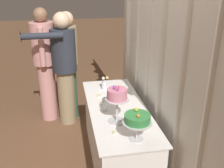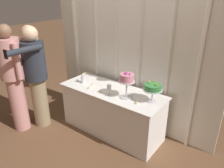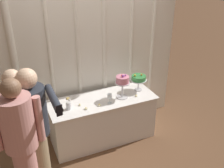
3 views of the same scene
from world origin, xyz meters
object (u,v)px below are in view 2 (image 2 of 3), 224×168
Objects in this scene: tealight_far_left at (92,84)px; wine_glass at (109,88)px; cake_display_nearleft at (127,80)px; tealight_near_left at (89,88)px; guest_man_pink_jacket at (34,70)px; flower_vase at (83,79)px; tealight_near_right at (100,91)px; guest_man_dark_suit at (13,76)px; guest_girl_blue_dress at (36,74)px; cake_table at (112,111)px; cake_display_nearright at (153,88)px; tealight_far_right at (137,103)px.

wine_glass is at bearing -14.42° from tealight_far_left.
cake_display_nearleft is 8.68× the size of tealight_near_left.
flower_vase is at bearing 31.95° from guest_man_pink_jacket.
flower_vase is at bearing 166.65° from tealight_near_right.
tealight_near_left is at bearing 35.33° from guest_man_dark_suit.
tealight_near_left is at bearing -170.90° from cake_display_nearleft.
tealight_far_left is 0.92m from guest_girl_blue_dress.
cake_display_nearleft is 1.63m from guest_man_pink_jacket.
tealight_far_left is at bearing 165.58° from wine_glass.
tealight_near_left and tealight_near_right have the same top height.
wine_glass is at bearing -67.25° from cake_table.
guest_man_dark_suit is (-0.96, -0.68, 0.19)m from tealight_near_left.
tealight_near_right is at bearing -13.35° from flower_vase.
cake_display_nearright is at bearing 3.85° from cake_table.
guest_man_dark_suit reaches higher than wine_glass.
tealight_near_left is (-0.32, -0.17, 0.39)m from cake_table.
flower_vase is 3.93× the size of tealight_near_right.
cake_table is at bearing 21.55° from guest_man_pink_jacket.
guest_man_dark_suit reaches higher than flower_vase.
tealight_far_right is (0.64, 0.02, -0.00)m from tealight_near_right.
flower_vase is at bearing 171.54° from wine_glass.
cake_display_nearright is at bearing 4.78° from flower_vase.
guest_girl_blue_dress is at bearing 57.57° from guest_man_dark_suit.
cake_display_nearright is (0.35, 0.11, -0.07)m from cake_display_nearleft.
tealight_near_left is (-0.39, -0.02, -0.10)m from wine_glass.
cake_display_nearleft is 2.27× the size of flower_vase.
tealight_near_right is at bearing 22.38° from guest_girl_blue_dress.
guest_girl_blue_dress is at bearing -157.62° from tealight_near_right.
guest_man_pink_jacket is at bearing -164.78° from cake_display_nearleft.
cake_display_nearleft is 10.33× the size of tealight_far_right.
guest_man_dark_suit reaches higher than tealight_near_left.
flower_vase reaches higher than tealight_near_right.
tealight_far_left is 0.29m from tealight_near_right.
cake_display_nearright is 7.62× the size of tealight_far_left.
tealight_far_left is at bearing 154.57° from tealight_near_right.
cake_table is at bearing 27.28° from guest_girl_blue_dress.
cake_display_nearleft is 0.74m from tealight_far_left.
guest_man_pink_jacket is (-0.70, -0.44, 0.12)m from flower_vase.
tealight_far_left is (-0.38, -0.04, 0.39)m from cake_table.
cake_table is at bearing -176.15° from cake_display_nearright.
guest_man_dark_suit is at bearing -144.67° from tealight_near_left.
cake_display_nearright is at bearing 17.76° from wine_glass.
tealight_far_left is at bearing 173.58° from tealight_far_right.
cake_table is 0.52m from wine_glass.
tealight_near_right is 1.16× the size of tealight_far_right.
cake_display_nearright reaches higher than tealight_near_right.
wine_glass is 1.52m from guest_man_dark_suit.
cake_display_nearleft is at bearing 162.20° from tealight_far_right.
cake_display_nearright is 0.17× the size of guest_girl_blue_dress.
cake_table is 0.54m from tealight_far_left.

